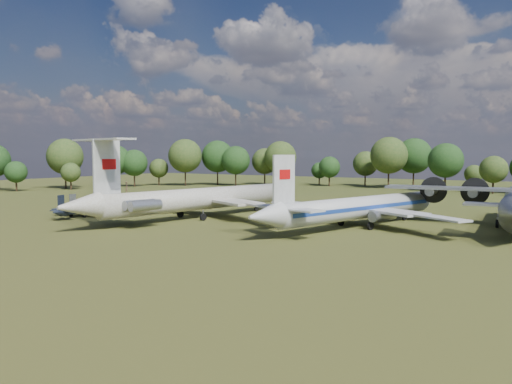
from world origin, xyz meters
The scene contains 6 objects.
ground centered at (0.00, 0.00, 0.00)m, with size 300.00×300.00×0.00m, color #263A13.
il62_airliner centered at (-4.36, -1.50, 2.51)m, with size 39.39×51.21×5.02m, color silver, non-canonical shape.
tu104_jet centered at (22.04, 2.28, 2.24)m, with size 33.60×44.80×4.48m, color beige, non-canonical shape.
small_prop_west centered at (-22.72, -11.42, 1.03)m, with size 10.31×14.07×2.06m, color black, non-canonical shape.
small_prop_northwest centered at (-24.82, -6.95, 0.96)m, with size 9.62×13.12×1.92m, color #93969A, non-canonical shape.
person_on_il62 centered at (-7.27, -15.26, 5.85)m, with size 0.61×0.40×1.66m, color #95714C.
Camera 1 is at (46.88, -67.41, 10.64)m, focal length 35.00 mm.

